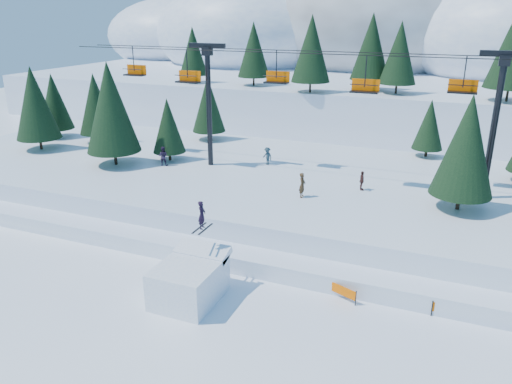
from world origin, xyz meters
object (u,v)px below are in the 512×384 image
at_px(banner_near, 335,288).
at_px(banner_far, 458,306).
at_px(chairlift, 332,93).
at_px(jump_kicker, 190,280).

bearing_deg(banner_near, banner_far, 5.30).
xyz_separation_m(chairlift, banner_far, (10.39, -12.50, -8.78)).
distance_m(chairlift, banner_far, 18.47).
height_order(chairlift, banner_far, chairlift).
xyz_separation_m(jump_kicker, banner_far, (13.90, 3.90, -0.65)).
xyz_separation_m(jump_kicker, chairlift, (3.51, 16.40, 8.13)).
bearing_deg(banner_near, chairlift, 106.55).
distance_m(jump_kicker, banner_far, 14.45).
relative_size(banner_near, banner_far, 1.02).
distance_m(chairlift, banner_near, 16.24).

